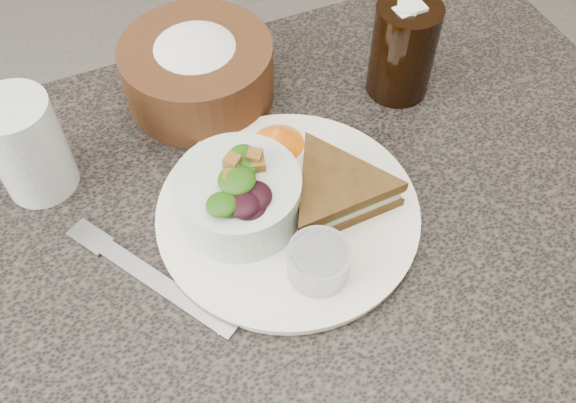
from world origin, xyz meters
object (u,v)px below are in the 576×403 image
(bread_basket, at_px, (197,63))
(water_glass, at_px, (27,146))
(salad_bowl, at_px, (238,191))
(sandwich, at_px, (336,191))
(dinner_plate, at_px, (288,213))
(dressing_ramekin, at_px, (319,262))
(dining_table, at_px, (295,349))
(cola_glass, at_px, (404,46))

(bread_basket, height_order, water_glass, water_glass)
(salad_bowl, bearing_deg, sandwich, -15.65)
(dinner_plate, relative_size, dressing_ramekin, 4.49)
(water_glass, bearing_deg, bread_basket, 16.45)
(sandwich, distance_m, water_glass, 0.36)
(dining_table, xyz_separation_m, sandwich, (0.05, -0.00, 0.41))
(sandwich, bearing_deg, salad_bowl, 161.95)
(dining_table, relative_size, cola_glass, 6.94)
(cola_glass, xyz_separation_m, water_glass, (-0.48, 0.03, -0.01))
(cola_glass, bearing_deg, bread_basket, 159.54)
(dressing_ramekin, xyz_separation_m, cola_glass, (0.23, 0.23, 0.04))
(salad_bowl, xyz_separation_m, cola_glass, (0.28, 0.12, 0.02))
(bread_basket, bearing_deg, cola_glass, -20.46)
(dining_table, height_order, bread_basket, bread_basket)
(dressing_ramekin, xyz_separation_m, bread_basket, (-0.02, 0.32, 0.02))
(dinner_plate, relative_size, salad_bowl, 2.13)
(dining_table, relative_size, water_glass, 7.68)
(dining_table, distance_m, dressing_ramekin, 0.42)
(dining_table, relative_size, salad_bowl, 7.02)
(dining_table, relative_size, dinner_plate, 3.30)
(dining_table, bearing_deg, bread_basket, 98.40)
(salad_bowl, height_order, bread_basket, bread_basket)
(sandwich, distance_m, salad_bowl, 0.11)
(salad_bowl, xyz_separation_m, water_glass, (-0.20, 0.15, 0.01))
(sandwich, xyz_separation_m, dressing_ramekin, (-0.06, -0.08, -0.00))
(sandwich, bearing_deg, water_glass, 147.64)
(dining_table, distance_m, bread_basket, 0.50)
(sandwich, distance_m, dressing_ramekin, 0.10)
(dinner_plate, distance_m, bread_basket, 0.24)
(dining_table, bearing_deg, dressing_ramekin, -98.01)
(salad_bowl, distance_m, cola_glass, 0.30)
(salad_bowl, xyz_separation_m, bread_basket, (0.02, 0.22, 0.00))
(sandwich, height_order, water_glass, water_glass)
(sandwich, bearing_deg, dining_table, 173.53)
(bread_basket, relative_size, cola_glass, 1.38)
(dinner_plate, height_order, cola_glass, cola_glass)
(salad_bowl, relative_size, cola_glass, 0.99)
(sandwich, distance_m, bread_basket, 0.26)
(salad_bowl, bearing_deg, dressing_ramekin, -65.45)
(dressing_ramekin, xyz_separation_m, water_glass, (-0.25, 0.26, 0.03))
(dressing_ramekin, bearing_deg, dinner_plate, 88.13)
(dressing_ramekin, bearing_deg, water_glass, 134.41)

